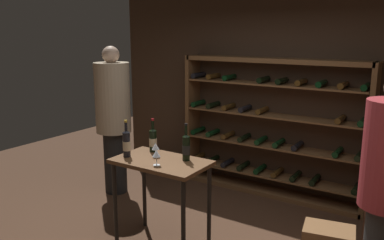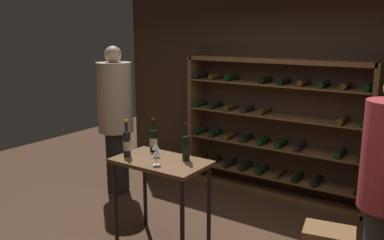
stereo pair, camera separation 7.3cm
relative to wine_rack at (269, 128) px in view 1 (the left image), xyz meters
The scene contains 9 objects.
back_wall 0.56m from the wine_rack, 69.78° to the left, with size 5.32×0.10×2.90m, color #3D2B1E.
wine_rack is the anchor object (origin of this frame).
tasting_table 1.95m from the wine_rack, 101.21° to the right, with size 0.96×0.57×0.94m.
person_host_in_suit 2.13m from the wine_rack, 148.61° to the right, with size 0.47×0.47×2.03m.
wine_bottle_amber_reserve 1.84m from the wine_rack, 110.29° to the right, with size 0.08×0.08×0.36m.
wine_bottle_gold_foil 1.79m from the wine_rack, 95.28° to the right, with size 0.08×0.08×0.38m.
wine_bottle_green_slim 2.15m from the wine_rack, 110.41° to the right, with size 0.08×0.08×0.39m.
wine_glass_stemmed_left 1.92m from the wine_rack, 104.86° to the right, with size 0.08×0.08×0.15m.
wine_glass_stemmed_center 2.09m from the wine_rack, 98.71° to the right, with size 0.08×0.08×0.15m.
Camera 1 is at (1.91, -3.09, 2.21)m, focal length 37.39 mm.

